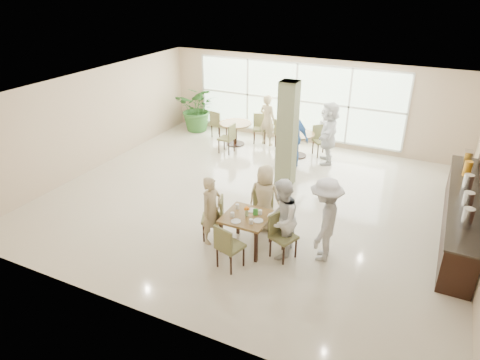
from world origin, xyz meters
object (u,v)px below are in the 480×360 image
at_px(round_table_right, 298,139).
at_px(teen_left, 212,210).
at_px(buffet_counter, 462,211).
at_px(teen_far, 265,198).
at_px(potted_plant, 198,108).
at_px(round_table_left, 235,128).
at_px(adult_a, 293,137).
at_px(adult_standing, 268,120).
at_px(teen_right, 281,219).
at_px(teen_standing, 325,220).
at_px(adult_b, 328,133).
at_px(main_table, 247,220).

height_order(round_table_right, teen_left, teen_left).
height_order(buffet_counter, teen_far, buffet_counter).
bearing_deg(teen_left, round_table_right, 13.90).
bearing_deg(potted_plant, round_table_left, -20.31).
relative_size(potted_plant, adult_a, 0.92).
distance_m(buffet_counter, adult_standing, 6.72).
bearing_deg(teen_left, teen_far, -24.03).
distance_m(teen_left, adult_standing, 5.96).
bearing_deg(adult_standing, round_table_left, 43.07).
xyz_separation_m(round_table_right, teen_right, (1.40, -5.12, 0.28)).
height_order(teen_left, teen_standing, teen_standing).
xyz_separation_m(round_table_left, round_table_right, (2.19, -0.08, -0.01)).
distance_m(teen_far, adult_b, 4.27).
distance_m(teen_far, teen_standing, 1.58).
height_order(main_table, adult_standing, adult_standing).
xyz_separation_m(main_table, round_table_left, (-2.87, 5.27, -0.09)).
xyz_separation_m(teen_left, adult_a, (0.16, 4.53, 0.15)).
bearing_deg(adult_a, buffet_counter, -6.08).
distance_m(round_table_right, teen_standing, 5.34).
bearing_deg(teen_right, round_table_right, -172.28).
xyz_separation_m(potted_plant, teen_right, (5.41, -5.88, 0.01)).
distance_m(round_table_right, adult_b, 1.03).
relative_size(teen_right, adult_standing, 0.99).
bearing_deg(buffet_counter, teen_right, -143.17).
bearing_deg(teen_far, adult_b, -96.70).
xyz_separation_m(round_table_left, adult_a, (2.28, -0.84, 0.33)).
relative_size(teen_far, teen_right, 0.91).
relative_size(adult_b, adult_standing, 1.11).
xyz_separation_m(round_table_left, adult_standing, (0.95, 0.46, 0.28)).
xyz_separation_m(round_table_right, adult_standing, (-1.24, 0.54, 0.29)).
height_order(teen_standing, adult_standing, teen_standing).
xyz_separation_m(potted_plant, teen_far, (4.72, -5.08, -0.07)).
relative_size(buffet_counter, adult_standing, 2.79).
relative_size(adult_a, adult_b, 0.96).
bearing_deg(round_table_left, adult_b, -2.55).
height_order(teen_left, adult_b, adult_b).
bearing_deg(adult_b, teen_left, -26.16).
xyz_separation_m(adult_a, adult_b, (0.86, 0.70, 0.03)).
height_order(teen_far, adult_standing, adult_standing).
xyz_separation_m(buffet_counter, potted_plant, (-8.66, 3.45, 0.27)).
bearing_deg(adult_a, main_table, -65.53).
bearing_deg(adult_a, teen_standing, -45.94).
height_order(round_table_left, adult_standing, adult_standing).
distance_m(round_table_right, teen_left, 5.30).
distance_m(round_table_left, adult_a, 2.45).
xyz_separation_m(buffet_counter, adult_a, (-4.56, 1.93, 0.34)).
bearing_deg(main_table, round_table_left, 118.57).
height_order(round_table_left, round_table_right, same).
bearing_deg(round_table_right, teen_far, -80.63).
distance_m(main_table, adult_a, 4.47).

